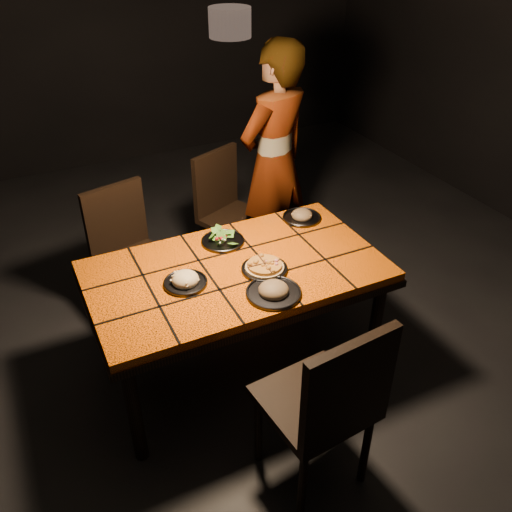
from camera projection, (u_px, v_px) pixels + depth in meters
name	position (u px, v px, depth m)	size (l,w,h in m)	color
room_shell	(233.00, 136.00, 2.55)	(6.04, 7.04, 3.08)	black
dining_table	(236.00, 279.00, 3.00)	(1.62, 0.92, 0.75)	#FF6708
chair_near	(328.00, 402.00, 2.38)	(0.50, 0.50, 1.02)	black
chair_far_left	(126.00, 246.00, 3.55)	(0.51, 0.51, 0.93)	black
chair_far_right	(227.00, 206.00, 4.00)	(0.56, 0.56, 0.94)	black
diner	(274.00, 163.00, 3.86)	(0.63, 0.41, 1.72)	brown
pendant_lamp	(230.00, 18.00, 2.26)	(0.18, 0.18, 1.06)	black
plate_pizza	(265.00, 268.00, 2.92)	(0.25, 0.25, 0.04)	#333338
plate_pasta	(185.00, 281.00, 2.82)	(0.23, 0.23, 0.08)	#333338
plate_salad	(223.00, 239.00, 3.16)	(0.25, 0.25, 0.07)	#333338
plate_mushroom_a	(274.00, 290.00, 2.74)	(0.29, 0.29, 0.09)	#333338
plate_mushroom_b	(302.00, 216.00, 3.40)	(0.24, 0.24, 0.08)	#333338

